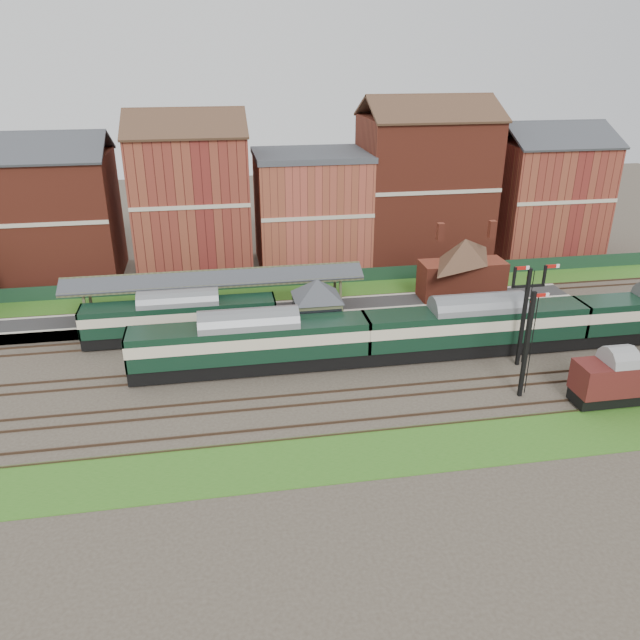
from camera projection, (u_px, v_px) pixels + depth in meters
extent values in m
plane|color=#473D33|center=(361.00, 362.00, 49.46)|extent=(160.00, 160.00, 0.00)
cube|color=#2D6619|center=(325.00, 290.00, 63.88)|extent=(90.00, 4.50, 0.06)
cube|color=#2D6619|center=(406.00, 450.00, 38.62)|extent=(90.00, 5.00, 0.06)
cube|color=#193823|center=(322.00, 277.00, 65.40)|extent=(90.00, 0.12, 1.50)
cube|color=#2D2D2D|center=(284.00, 313.00, 57.28)|extent=(55.00, 3.40, 1.00)
cube|color=#5F7654|center=(317.00, 334.00, 51.44)|extent=(3.40, 3.20, 2.40)
cube|color=#4D4E31|center=(317.00, 309.00, 50.56)|extent=(3.60, 3.40, 2.00)
pyramid|color=#383A3F|center=(317.00, 289.00, 49.83)|extent=(5.40, 5.40, 1.60)
cube|color=maroon|center=(410.00, 328.00, 52.73)|extent=(3.00, 2.40, 2.20)
cube|color=#4C3323|center=(414.00, 316.00, 51.56)|extent=(3.20, 1.34, 0.79)
cube|color=#4C3323|center=(409.00, 310.00, 52.73)|extent=(3.20, 1.34, 0.79)
cube|color=maroon|center=(462.00, 279.00, 59.02)|extent=(8.00, 3.00, 3.50)
pyramid|color=#4C3323|center=(464.00, 250.00, 57.88)|extent=(8.10, 8.10, 2.20)
cube|color=maroon|center=(439.00, 247.00, 57.29)|extent=(0.60, 0.60, 1.60)
cube|color=maroon|center=(490.00, 244.00, 58.07)|extent=(0.60, 0.60, 1.60)
cube|color=#4D4E31|center=(85.00, 308.00, 52.57)|extent=(0.22, 0.22, 3.40)
cube|color=#4D4E31|center=(335.00, 283.00, 58.34)|extent=(0.22, 0.22, 3.40)
cube|color=#383A3F|center=(215.00, 278.00, 53.84)|extent=(26.00, 1.99, 0.90)
cube|color=#383A3F|center=(215.00, 271.00, 55.55)|extent=(26.00, 1.99, 0.90)
cube|color=#4D4E31|center=(215.00, 271.00, 54.54)|extent=(26.00, 0.20, 0.20)
cube|color=black|center=(523.00, 318.00, 47.47)|extent=(0.25, 0.25, 8.00)
cube|color=black|center=(528.00, 286.00, 46.42)|extent=(2.60, 0.18, 0.18)
cube|color=#B2140F|center=(522.00, 268.00, 45.74)|extent=(1.10, 0.08, 0.25)
cube|color=#B2140F|center=(553.00, 266.00, 46.11)|extent=(1.10, 0.08, 0.25)
cube|color=black|center=(527.00, 345.00, 43.10)|extent=(0.25, 0.25, 8.00)
cube|color=#B2140F|center=(542.00, 295.00, 41.69)|extent=(1.10, 0.08, 0.25)
cube|color=maroon|center=(47.00, 219.00, 65.04)|extent=(14.00, 10.00, 13.00)
cube|color=maroon|center=(192.00, 203.00, 66.97)|extent=(12.00, 10.00, 15.00)
cube|color=#A54635|center=(311.00, 212.00, 69.60)|extent=(12.00, 10.00, 12.00)
cube|color=maroon|center=(424.00, 190.00, 70.83)|extent=(14.00, 10.00, 16.00)
cube|color=maroon|center=(544.00, 198.00, 73.77)|extent=(12.00, 10.00, 13.00)
cube|color=black|center=(251.00, 363.00, 47.81)|extent=(18.08, 2.53, 1.10)
cube|color=black|center=(249.00, 341.00, 47.07)|extent=(18.08, 2.81, 2.61)
cube|color=beige|center=(249.00, 337.00, 46.94)|extent=(18.10, 2.85, 0.90)
cube|color=slate|center=(249.00, 323.00, 46.48)|extent=(18.08, 2.81, 0.60)
cube|color=black|center=(473.00, 345.00, 50.63)|extent=(18.08, 2.53, 1.10)
cube|color=black|center=(476.00, 324.00, 49.88)|extent=(18.08, 2.81, 2.61)
cube|color=beige|center=(476.00, 321.00, 49.76)|extent=(18.10, 2.85, 0.90)
cube|color=slate|center=(477.00, 307.00, 49.30)|extent=(18.08, 2.81, 0.60)
cube|color=black|center=(182.00, 333.00, 52.86)|extent=(16.01, 2.24, 0.98)
cube|color=black|center=(180.00, 316.00, 52.20)|extent=(16.01, 2.49, 2.31)
cube|color=beige|center=(179.00, 313.00, 52.09)|extent=(16.03, 2.53, 0.80)
cube|color=slate|center=(178.00, 301.00, 51.68)|extent=(16.01, 2.49, 0.53)
cube|color=black|center=(611.00, 396.00, 43.57)|extent=(5.52, 2.03, 0.83)
cube|color=#4F1816|center=(615.00, 377.00, 42.96)|extent=(5.52, 2.39, 2.21)
cube|color=gray|center=(618.00, 361.00, 42.47)|extent=(5.52, 2.39, 0.41)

